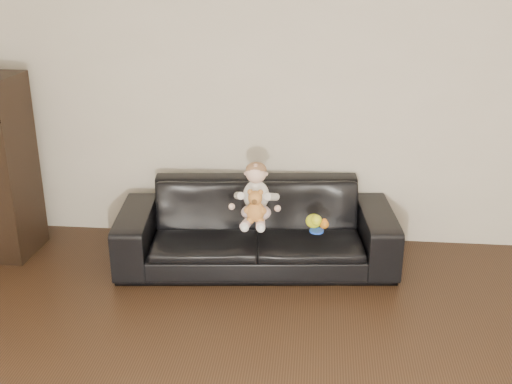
# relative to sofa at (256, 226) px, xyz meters

# --- Properties ---
(wall_back) EXTENTS (5.00, 0.00, 5.00)m
(wall_back) POSITION_rel_sofa_xyz_m (0.37, 0.50, 1.00)
(wall_back) COLOR beige
(wall_back) RESTS_ON ground
(sofa) EXTENTS (2.14, 1.01, 0.60)m
(sofa) POSITION_rel_sofa_xyz_m (0.00, 0.00, 0.00)
(sofa) COLOR black
(sofa) RESTS_ON floor
(cabinet) EXTENTS (0.37, 0.50, 1.41)m
(cabinet) POSITION_rel_sofa_xyz_m (-1.94, -0.00, 0.40)
(cabinet) COLOR black
(cabinet) RESTS_ON floor
(shelf_item) EXTENTS (0.19, 0.26, 0.28)m
(shelf_item) POSITION_rel_sofa_xyz_m (-1.92, -0.00, 0.72)
(shelf_item) COLOR silver
(shelf_item) RESTS_ON cabinet
(baby) EXTENTS (0.30, 0.37, 0.44)m
(baby) POSITION_rel_sofa_xyz_m (0.01, -0.11, 0.29)
(baby) COLOR #FED7D6
(baby) RESTS_ON sofa
(teddy_bear) EXTENTS (0.14, 0.14, 0.24)m
(teddy_bear) POSITION_rel_sofa_xyz_m (0.02, -0.25, 0.26)
(teddy_bear) COLOR #BD7836
(teddy_bear) RESTS_ON sofa
(toy_green) EXTENTS (0.14, 0.15, 0.10)m
(toy_green) POSITION_rel_sofa_xyz_m (0.43, -0.19, 0.14)
(toy_green) COLOR yellow
(toy_green) RESTS_ON sofa
(toy_rattle) EXTENTS (0.08, 0.08, 0.07)m
(toy_rattle) POSITION_rel_sofa_xyz_m (0.51, -0.21, 0.13)
(toy_rattle) COLOR orange
(toy_rattle) RESTS_ON sofa
(toy_blue_disc) EXTENTS (0.12, 0.12, 0.01)m
(toy_blue_disc) POSITION_rel_sofa_xyz_m (0.45, -0.27, 0.10)
(toy_blue_disc) COLOR blue
(toy_blue_disc) RESTS_ON sofa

